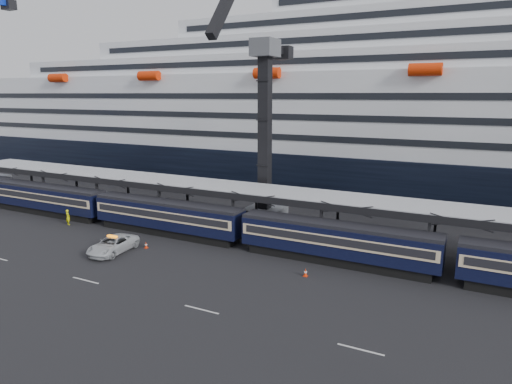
# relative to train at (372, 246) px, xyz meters

# --- Properties ---
(ground) EXTENTS (260.00, 260.00, 0.00)m
(ground) POSITION_rel_train_xyz_m (4.65, -10.00, -2.20)
(ground) COLOR black
(ground) RESTS_ON ground
(train) EXTENTS (133.05, 3.00, 4.05)m
(train) POSITION_rel_train_xyz_m (0.00, 0.00, 0.00)
(train) COLOR black
(train) RESTS_ON ground
(canopy) EXTENTS (130.00, 6.25, 5.53)m
(canopy) POSITION_rel_train_xyz_m (4.65, 4.00, 3.05)
(canopy) COLOR gray
(canopy) RESTS_ON ground
(cruise_ship) EXTENTS (214.09, 28.84, 34.00)m
(cruise_ship) POSITION_rel_train_xyz_m (3.57, 35.99, 10.14)
(cruise_ship) COLOR black
(cruise_ship) RESTS_ON ground
(crane_dark_near) EXTENTS (4.50, 17.75, 35.08)m
(crane_dark_near) POSITION_rel_train_xyz_m (-15.35, 8.59, 9.73)
(crane_dark_near) COLOR #4A4C51
(crane_dark_near) RESTS_ON ground
(pickup_truck) EXTENTS (3.29, 6.17, 1.65)m
(pickup_truck) POSITION_rel_train_xyz_m (-24.39, -7.56, -1.38)
(pickup_truck) COLOR #B6B9BE
(pickup_truck) RESTS_ON ground
(worker) EXTENTS (0.80, 0.64, 1.93)m
(worker) POSITION_rel_train_xyz_m (-36.68, -2.50, -1.24)
(worker) COLOR yellow
(worker) RESTS_ON ground
(traffic_cone_b) EXTENTS (0.34, 0.34, 0.68)m
(traffic_cone_b) POSITION_rel_train_xyz_m (-25.50, -7.45, -1.87)
(traffic_cone_b) COLOR red
(traffic_cone_b) RESTS_ON ground
(traffic_cone_c) EXTENTS (0.35, 0.35, 0.71)m
(traffic_cone_c) POSITION_rel_train_xyz_m (-22.33, -4.96, -1.85)
(traffic_cone_c) COLOR red
(traffic_cone_c) RESTS_ON ground
(traffic_cone_d) EXTENTS (0.37, 0.37, 0.75)m
(traffic_cone_d) POSITION_rel_train_xyz_m (-4.74, -4.45, -1.83)
(traffic_cone_d) COLOR red
(traffic_cone_d) RESTS_ON ground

